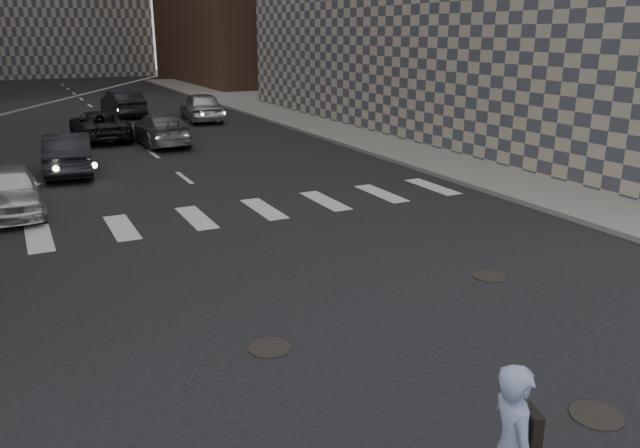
{
  "coord_description": "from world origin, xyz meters",
  "views": [
    {
      "loc": [
        -5.34,
        -7.28,
        4.92
      ],
      "look_at": [
        -0.09,
        3.18,
        1.3
      ],
      "focal_mm": 35.0,
      "sensor_mm": 36.0,
      "label": 1
    }
  ],
  "objects_px": {
    "traffic_car_d": "(201,106)",
    "traffic_car_b": "(160,129)",
    "traffic_car_c": "(99,125)",
    "silver_sedan": "(10,191)",
    "traffic_car_a": "(68,153)",
    "traffic_car_e": "(123,103)"
  },
  "relations": [
    {
      "from": "traffic_car_e",
      "to": "traffic_car_d",
      "type": "bearing_deg",
      "value": 128.12
    },
    {
      "from": "traffic_car_b",
      "to": "traffic_car_a",
      "type": "bearing_deg",
      "value": 44.33
    },
    {
      "from": "traffic_car_a",
      "to": "traffic_car_c",
      "type": "height_order",
      "value": "traffic_car_a"
    },
    {
      "from": "silver_sedan",
      "to": "traffic_car_a",
      "type": "xyz_separation_m",
      "value": [
        2.0,
        4.9,
        0.06
      ]
    },
    {
      "from": "traffic_car_b",
      "to": "traffic_car_d",
      "type": "xyz_separation_m",
      "value": [
        3.92,
        6.87,
        0.11
      ]
    },
    {
      "from": "silver_sedan",
      "to": "traffic_car_e",
      "type": "height_order",
      "value": "traffic_car_e"
    },
    {
      "from": "silver_sedan",
      "to": "traffic_car_b",
      "type": "distance_m",
      "value": 11.37
    },
    {
      "from": "silver_sedan",
      "to": "traffic_car_d",
      "type": "bearing_deg",
      "value": 57.09
    },
    {
      "from": "silver_sedan",
      "to": "traffic_car_c",
      "type": "relative_size",
      "value": 0.79
    },
    {
      "from": "traffic_car_c",
      "to": "traffic_car_d",
      "type": "height_order",
      "value": "traffic_car_d"
    },
    {
      "from": "silver_sedan",
      "to": "traffic_car_b",
      "type": "bearing_deg",
      "value": 55.39
    },
    {
      "from": "silver_sedan",
      "to": "traffic_car_a",
      "type": "distance_m",
      "value": 5.29
    },
    {
      "from": "traffic_car_a",
      "to": "traffic_car_d",
      "type": "xyz_separation_m",
      "value": [
        8.26,
        11.41,
        0.09
      ]
    },
    {
      "from": "traffic_car_e",
      "to": "traffic_car_a",
      "type": "bearing_deg",
      "value": 68.94
    },
    {
      "from": "silver_sedan",
      "to": "traffic_car_c",
      "type": "bearing_deg",
      "value": 70.52
    },
    {
      "from": "traffic_car_a",
      "to": "traffic_car_c",
      "type": "distance_m",
      "value": 7.34
    },
    {
      "from": "traffic_car_d",
      "to": "traffic_car_b",
      "type": "bearing_deg",
      "value": 66.42
    },
    {
      "from": "silver_sedan",
      "to": "traffic_car_d",
      "type": "xyz_separation_m",
      "value": [
        10.26,
        16.31,
        0.15
      ]
    },
    {
      "from": "traffic_car_c",
      "to": "traffic_car_e",
      "type": "height_order",
      "value": "traffic_car_e"
    },
    {
      "from": "silver_sedan",
      "to": "traffic_car_a",
      "type": "height_order",
      "value": "traffic_car_a"
    },
    {
      "from": "traffic_car_b",
      "to": "traffic_car_c",
      "type": "xyz_separation_m",
      "value": [
        -2.28,
        2.5,
        -0.02
      ]
    },
    {
      "from": "traffic_car_b",
      "to": "traffic_car_c",
      "type": "relative_size",
      "value": 0.98
    }
  ]
}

